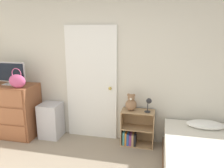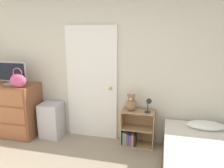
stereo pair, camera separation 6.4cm
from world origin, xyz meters
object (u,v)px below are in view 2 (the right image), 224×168
object	(u,v)px
dresser	(13,109)
bed	(212,168)
tv	(10,73)
bookshelf	(135,131)
teddy_bear	(131,103)
handbag	(18,80)
storage_bin	(52,120)
desk_lamp	(149,103)

from	to	relation	value
dresser	bed	world-z (taller)	dresser
tv	bookshelf	distance (m)	2.46
teddy_bear	bed	distance (m)	1.49
handbag	storage_bin	world-z (taller)	handbag
tv	handbag	world-z (taller)	tv
dresser	teddy_bear	xyz separation A→B (m)	(2.19, 0.13, 0.26)
storage_bin	desk_lamp	xyz separation A→B (m)	(1.76, 0.01, 0.47)
dresser	tv	size ratio (longest dim) A/B	1.51
storage_bin	desk_lamp	size ratio (longest dim) A/B	2.61
bookshelf	handbag	bearing A→B (deg)	-171.42
bookshelf	teddy_bear	distance (m)	0.50
tv	teddy_bear	size ratio (longest dim) A/B	2.23
handbag	bed	distance (m)	3.22
bed	teddy_bear	bearing A→B (deg)	146.04
dresser	tv	xyz separation A→B (m)	(0.00, 0.02, 0.70)
dresser	bookshelf	xyz separation A→B (m)	(2.27, 0.14, -0.24)
dresser	bookshelf	distance (m)	2.29
bookshelf	desk_lamp	bearing A→B (deg)	-11.69
handbag	desk_lamp	size ratio (longest dim) A/B	1.40
desk_lamp	bed	bearing A→B (deg)	-40.52
handbag	teddy_bear	distance (m)	1.96
bed	bookshelf	bearing A→B (deg)	144.00
teddy_bear	bed	size ratio (longest dim) A/B	0.16
tv	bookshelf	bearing A→B (deg)	3.02
dresser	teddy_bear	distance (m)	2.21
teddy_bear	desk_lamp	bearing A→B (deg)	-7.51
storage_bin	teddy_bear	xyz separation A→B (m)	(1.46, 0.05, 0.43)
handbag	desk_lamp	xyz separation A→B (m)	(2.19, 0.25, -0.31)
dresser	bed	bearing A→B (deg)	-10.96
dresser	desk_lamp	xyz separation A→B (m)	(2.48, 0.09, 0.30)
tv	teddy_bear	xyz separation A→B (m)	(2.19, 0.11, -0.44)
storage_bin	bookshelf	bearing A→B (deg)	1.90
tv	desk_lamp	distance (m)	2.51
dresser	handbag	xyz separation A→B (m)	(0.29, -0.16, 0.61)
bookshelf	tv	bearing A→B (deg)	-176.98
teddy_bear	desk_lamp	size ratio (longest dim) A/B	1.19
storage_bin	handbag	bearing A→B (deg)	-150.52
bookshelf	teddy_bear	bearing A→B (deg)	-175.55
bookshelf	desk_lamp	world-z (taller)	desk_lamp
handbag	desk_lamp	bearing A→B (deg)	6.61
teddy_bear	desk_lamp	xyz separation A→B (m)	(0.29, -0.04, 0.04)
handbag	bookshelf	size ratio (longest dim) A/B	0.55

